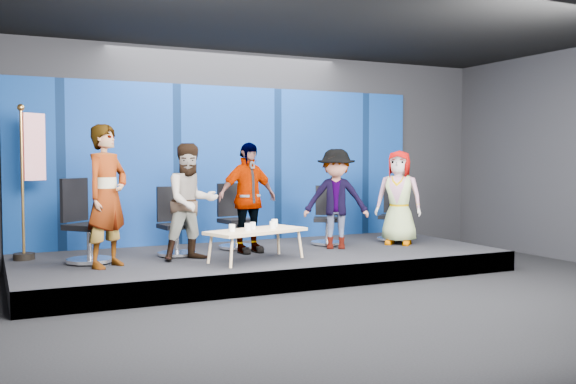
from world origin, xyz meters
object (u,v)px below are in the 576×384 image
panelist_d (336,199)px  panelist_e (399,197)px  mug_b (248,227)px  flag_stand (30,177)px  chair_d (327,225)px  mug_d (273,225)px  panelist_a (107,196)px  panelist_b (191,202)px  chair_e (393,222)px  coffee_table (256,232)px  mug_a (232,228)px  chair_a (86,235)px  chair_c (235,227)px  mug_e (274,223)px  chair_b (175,233)px  panelist_c (247,198)px  mug_c (253,226)px

panelist_d → panelist_e: bearing=29.8°
mug_b → flag_stand: bearing=148.7°
chair_d → mug_d: 1.78m
panelist_e → panelist_a: bearing=-131.9°
chair_d → panelist_e: (1.06, -0.49, 0.45)m
panelist_b → panelist_d: size_ratio=1.04×
chair_e → panelist_e: (-0.20, -0.45, 0.45)m
coffee_table → mug_a: mug_a is taller
chair_a → panelist_a: panelist_a is taller
mug_b → chair_c: bearing=76.6°
chair_e → mug_e: chair_e is taller
chair_d → chair_b: bearing=-147.5°
chair_c → mug_a: chair_c is taller
panelist_b → panelist_c: bearing=10.5°
chair_d → panelist_d: size_ratio=0.62×
mug_b → mug_c: bearing=49.4°
flag_stand → mug_b: bearing=-63.2°
panelist_c → mug_a: panelist_c is taller
mug_a → mug_c: (0.36, 0.17, -0.00)m
chair_b → mug_b: chair_b is taller
panelist_a → panelist_d: (3.49, 0.23, -0.15)m
coffee_table → mug_b: mug_b is taller
chair_a → mug_a: bearing=-66.8°
panelist_a → panelist_e: size_ratio=1.20×
panelist_c → chair_d: (1.51, 0.31, -0.50)m
panelist_a → panelist_c: size_ratio=1.12×
panelist_c → chair_c: bearing=80.9°
coffee_table → mug_e: 0.45m
panelist_d → panelist_a: bearing=-146.4°
panelist_e → panelist_d: bearing=-134.7°
chair_b → mug_b: bearing=-62.3°
panelist_e → chair_e: bearing=111.0°
chair_d → flag_stand: size_ratio=0.45×
panelist_b → chair_d: panelist_b is taller
coffee_table → flag_stand: flag_stand is taller
mug_c → flag_stand: (-2.75, 1.44, 0.66)m
mug_a → mug_b: (0.23, 0.01, 0.00)m
panelist_a → chair_d: 3.73m
panelist_d → mug_e: panelist_d is taller
panelist_e → mug_c: (-2.77, -0.51, -0.29)m
mug_e → chair_d: bearing=32.3°
panelist_e → mug_c: 2.83m
panelist_a → chair_e: (4.87, 0.68, -0.61)m
chair_d → panelist_d: (-0.11, -0.49, 0.46)m
mug_b → mug_c: (0.13, 0.16, -0.00)m
panelist_a → coffee_table: panelist_a is taller
chair_d → chair_e: chair_d is taller
chair_b → chair_d: bearing=-4.3°
panelist_c → chair_e: 2.84m
chair_c → mug_d: bearing=-95.9°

